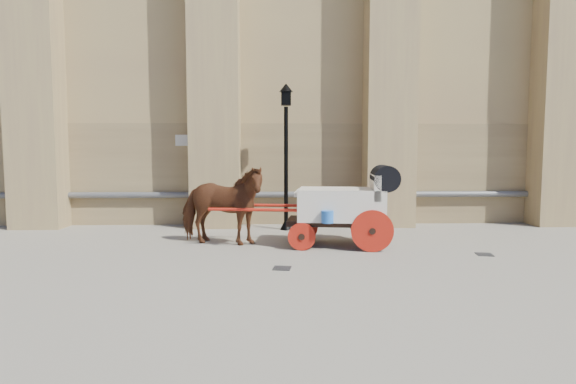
{
  "coord_description": "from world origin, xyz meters",
  "views": [
    {
      "loc": [
        0.64,
        -9.34,
        2.09
      ],
      "look_at": [
        0.99,
        0.89,
        1.23
      ],
      "focal_mm": 28.0,
      "sensor_mm": 36.0,
      "label": 1
    }
  ],
  "objects": [
    {
      "name": "ground",
      "position": [
        0.0,
        0.0,
        0.0
      ],
      "size": [
        90.0,
        90.0,
        0.0
      ],
      "primitive_type": "plane",
      "color": "slate",
      "rests_on": "ground"
    },
    {
      "name": "horse",
      "position": [
        -0.55,
        0.98,
        0.91
      ],
      "size": [
        2.34,
        1.52,
        1.82
      ],
      "primitive_type": "imported",
      "rotation": [
        0.0,
        0.0,
        1.3
      ],
      "color": "brown",
      "rests_on": "ground"
    },
    {
      "name": "carriage",
      "position": [
        2.34,
        0.75,
        1.0
      ],
      "size": [
        4.33,
        1.7,
        1.85
      ],
      "rotation": [
        0.0,
        0.0,
        -0.14
      ],
      "color": "black",
      "rests_on": "ground"
    },
    {
      "name": "street_lamp",
      "position": [
        1.0,
        3.02,
        2.14
      ],
      "size": [
        0.38,
        0.38,
        4.01
      ],
      "color": "black",
      "rests_on": "ground"
    },
    {
      "name": "drain_grate_near",
      "position": [
        0.8,
        -1.27,
        0.01
      ],
      "size": [
        0.37,
        0.37,
        0.01
      ],
      "primitive_type": "cube",
      "rotation": [
        0.0,
        0.0,
        -0.16
      ],
      "color": "black",
      "rests_on": "ground"
    },
    {
      "name": "drain_grate_far",
      "position": [
        5.05,
        -0.28,
        0.01
      ],
      "size": [
        0.38,
        0.38,
        0.01
      ],
      "primitive_type": "cube",
      "rotation": [
        0.0,
        0.0,
        -0.19
      ],
      "color": "black",
      "rests_on": "ground"
    }
  ]
}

